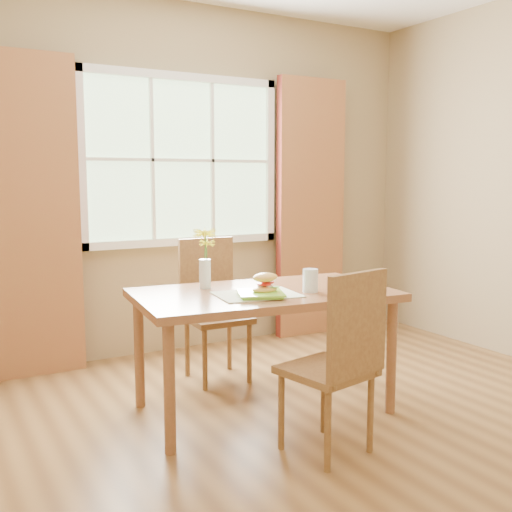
{
  "coord_description": "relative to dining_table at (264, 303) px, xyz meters",
  "views": [
    {
      "loc": [
        -1.81,
        -2.5,
        1.37
      ],
      "look_at": [
        -0.18,
        0.4,
        0.93
      ],
      "focal_mm": 42.0,
      "sensor_mm": 36.0,
      "label": 1
    }
  ],
  "objects": [
    {
      "name": "room",
      "position": [
        0.1,
        -0.45,
        0.71
      ],
      "size": [
        4.24,
        3.84,
        2.74
      ],
      "color": "brown",
      "rests_on": "ground"
    },
    {
      "name": "window",
      "position": [
        0.1,
        1.42,
        0.86
      ],
      "size": [
        1.62,
        0.06,
        1.32
      ],
      "color": "#ADD9A4",
      "rests_on": "room"
    },
    {
      "name": "curtain_left",
      "position": [
        -1.05,
        1.33,
        0.46
      ],
      "size": [
        0.65,
        0.08,
        2.2
      ],
      "primitive_type": "cube",
      "color": "maroon",
      "rests_on": "room"
    },
    {
      "name": "curtain_right",
      "position": [
        1.25,
        1.33,
        0.46
      ],
      "size": [
        0.65,
        0.08,
        2.2
      ],
      "primitive_type": "cube",
      "color": "maroon",
      "rests_on": "room"
    },
    {
      "name": "dining_table",
      "position": [
        0.0,
        0.0,
        0.0
      ],
      "size": [
        1.55,
        0.98,
        0.72
      ],
      "rotation": [
        0.0,
        0.0,
        -0.11
      ],
      "color": "brown",
      "rests_on": "room"
    },
    {
      "name": "chair_near",
      "position": [
        0.02,
        -0.7,
        -0.13
      ],
      "size": [
        0.46,
        0.46,
        0.93
      ],
      "rotation": [
        0.0,
        0.0,
        0.2
      ],
      "color": "brown",
      "rests_on": "room"
    },
    {
      "name": "chair_far",
      "position": [
        0.0,
        0.7,
        -0.12
      ],
      "size": [
        0.41,
        0.41,
        0.95
      ],
      "rotation": [
        0.0,
        0.0,
        -0.04
      ],
      "color": "brown",
      "rests_on": "room"
    },
    {
      "name": "placemat",
      "position": [
        -0.1,
        -0.09,
        0.08
      ],
      "size": [
        0.49,
        0.38,
        0.01
      ],
      "primitive_type": "cube",
      "rotation": [
        0.0,
        0.0,
        -0.12
      ],
      "color": "beige",
      "rests_on": "dining_table"
    },
    {
      "name": "plate",
      "position": [
        -0.11,
        -0.15,
        0.09
      ],
      "size": [
        0.32,
        0.32,
        0.01
      ],
      "primitive_type": "cube",
      "rotation": [
        0.0,
        0.0,
        -0.38
      ],
      "color": "#81DF37",
      "rests_on": "placemat"
    },
    {
      "name": "croissant_sandwich",
      "position": [
        -0.07,
        -0.14,
        0.15
      ],
      "size": [
        0.16,
        0.11,
        0.11
      ],
      "rotation": [
        0.0,
        0.0,
        -0.01
      ],
      "color": "#F4C353",
      "rests_on": "plate"
    },
    {
      "name": "water_glass",
      "position": [
        0.22,
        -0.16,
        0.14
      ],
      "size": [
        0.09,
        0.09,
        0.13
      ],
      "color": "silver",
      "rests_on": "dining_table"
    },
    {
      "name": "flower_vase",
      "position": [
        -0.26,
        0.24,
        0.29
      ],
      "size": [
        0.14,
        0.14,
        0.36
      ],
      "color": "silver",
      "rests_on": "dining_table"
    }
  ]
}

